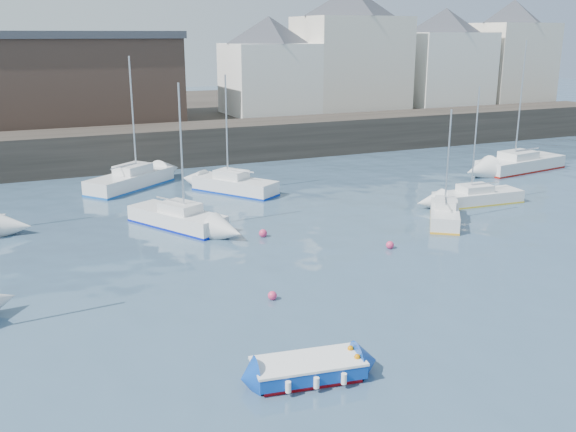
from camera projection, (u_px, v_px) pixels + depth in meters
name	position (u px, v px, depth m)	size (l,w,h in m)	color
water	(431.00, 348.00, 21.53)	(220.00, 220.00, 0.00)	#2D4760
quay_wall	(174.00, 145.00, 51.94)	(90.00, 5.00, 3.00)	#28231E
land_strip	(132.00, 120.00, 67.81)	(90.00, 32.00, 2.80)	#28231E
bldg_east_a	(351.00, 48.00, 63.83)	(13.36, 13.36, 11.80)	beige
bldg_east_b	(444.00, 56.00, 67.90)	(11.88, 11.88, 9.95)	white
bldg_east_c	(510.00, 50.00, 71.25)	(11.14, 11.14, 10.95)	beige
bldg_east_d	(269.00, 65.00, 60.31)	(11.14, 11.14, 8.95)	white
warehouse	(80.00, 77.00, 55.25)	(16.40, 10.40, 7.60)	#3D2D26
blue_dinghy	(308.00, 369.00, 19.52)	(3.58, 2.03, 0.65)	maroon
sailboat_b	(177.00, 218.00, 34.97)	(4.59, 6.23, 7.78)	silver
sailboat_c	(445.00, 214.00, 35.77)	(4.01, 4.73, 6.25)	silver
sailboat_d	(478.00, 197.00, 39.80)	(5.74, 2.14, 7.20)	silver
sailboat_f	(235.00, 185.00, 42.46)	(4.87, 5.94, 7.67)	silver
sailboat_g	(520.00, 163.00, 49.37)	(8.00, 3.66, 9.76)	silver
sailboat_h	(131.00, 180.00, 43.76)	(6.71, 5.92, 8.77)	silver
buoy_near	(272.00, 299.00, 25.49)	(0.37, 0.37, 0.37)	#DD3362
buoy_mid	(390.00, 248.00, 31.55)	(0.39, 0.39, 0.39)	#DD3362
buoy_far	(263.00, 237.00, 33.36)	(0.42, 0.42, 0.42)	#DD3362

